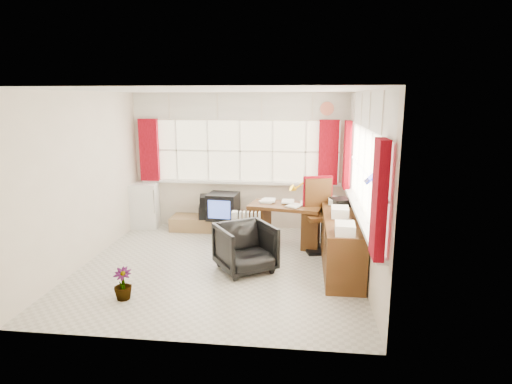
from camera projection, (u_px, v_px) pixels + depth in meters
ground at (220, 266)px, 6.23m from camera, size 4.00×4.00×0.00m
room_walls at (219, 164)px, 5.91m from camera, size 4.00×4.00×4.00m
window_back at (240, 178)px, 7.92m from camera, size 3.70×0.12×3.60m
window_right at (360, 207)px, 5.81m from camera, size 0.12×3.70×3.60m
curtains at (288, 159)px, 6.71m from camera, size 3.83×3.83×1.15m
overhead_cabinets at (293, 108)px, 6.59m from camera, size 3.98×3.98×0.48m
desk at (285, 222)px, 7.11m from camera, size 1.27×0.80×0.72m
desk_lamp at (305, 187)px, 6.96m from camera, size 0.18×0.16×0.43m
task_chair at (319, 211)px, 6.87m from camera, size 0.60×0.62×1.17m
office_chair at (245, 248)px, 6.01m from camera, size 1.02×1.02×0.68m
radiator at (248, 234)px, 6.93m from camera, size 0.41×0.17×0.62m
credenza at (341, 241)px, 6.15m from camera, size 0.50×2.00×0.85m
file_tray at (340, 202)px, 6.72m from camera, size 0.34×0.39×0.11m
tv_bench at (209, 223)px, 7.94m from camera, size 1.40×0.50×0.25m
crt_tv at (223, 206)px, 7.71m from camera, size 0.57×0.54×0.48m
hifi_stack at (215, 207)px, 7.84m from camera, size 0.64×0.48×0.42m
mini_fridge at (145, 205)px, 8.09m from camera, size 0.55×0.55×0.84m
spray_bottle_a at (221, 236)px, 7.13m from camera, size 0.12×0.12×0.28m
spray_bottle_b at (215, 239)px, 7.15m from camera, size 0.09×0.10×0.20m
flower_vase at (123, 284)px, 5.17m from camera, size 0.24×0.24×0.40m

